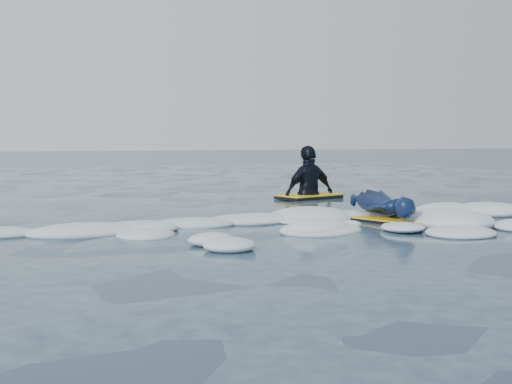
{
  "coord_description": "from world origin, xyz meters",
  "views": [
    {
      "loc": [
        -1.72,
        -6.66,
        1.16
      ],
      "look_at": [
        1.26,
        1.6,
        0.44
      ],
      "focal_mm": 45.0,
      "sensor_mm": 36.0,
      "label": 1
    }
  ],
  "objects": [
    {
      "name": "ground",
      "position": [
        0.0,
        0.0,
        0.0
      ],
      "size": [
        120.0,
        120.0,
        0.0
      ],
      "primitive_type": "plane",
      "color": "#1B2A41",
      "rests_on": "ground"
    },
    {
      "name": "foam_band",
      "position": [
        0.0,
        1.03,
        0.0
      ],
      "size": [
        12.0,
        3.1,
        0.3
      ],
      "primitive_type": null,
      "color": "silver",
      "rests_on": "ground"
    },
    {
      "name": "prone_woman_unit",
      "position": [
        3.0,
        1.09,
        0.22
      ],
      "size": [
        0.98,
        1.72,
        0.43
      ],
      "rotation": [
        0.0,
        0.0,
        1.98
      ],
      "color": "black",
      "rests_on": "ground"
    },
    {
      "name": "waiting_rider_unit",
      "position": [
        3.45,
        4.64,
        0.09
      ],
      "size": [
        1.42,
        1.06,
        1.89
      ],
      "rotation": [
        0.0,
        0.0,
        0.33
      ],
      "color": "black",
      "rests_on": "ground"
    }
  ]
}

